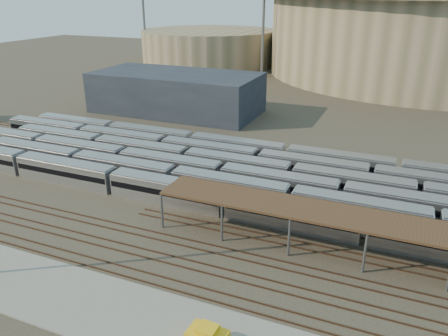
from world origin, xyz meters
TOP-DOWN VIEW (x-y plane):
  - ground at (0.00, 0.00)m, footprint 420.00×420.00m
  - apron at (-5.00, -15.00)m, footprint 50.00×9.00m
  - subway_trains at (0.29, 18.50)m, footprint 124.40×23.90m
  - inspection_shed at (22.00, 4.00)m, footprint 60.30×6.00m
  - empty_tracks at (0.00, -5.00)m, footprint 170.00×9.62m
  - stadium at (25.00, 140.00)m, footprint 124.00×124.00m
  - secondary_arena at (-60.00, 130.00)m, footprint 56.00×56.00m
  - service_building at (-35.00, 55.00)m, footprint 42.00×20.00m
  - floodlight_0 at (-30.00, 110.00)m, footprint 4.00×1.00m
  - floodlight_1 at (-85.00, 120.00)m, footprint 4.00×1.00m
  - floodlight_3 at (-10.00, 160.00)m, footprint 4.00×1.00m

SIDE VIEW (x-z plane):
  - ground at x=0.00m, z-range 0.00..0.00m
  - empty_tracks at x=0.00m, z-range 0.00..0.18m
  - apron at x=-5.00m, z-range 0.00..0.20m
  - subway_trains at x=0.29m, z-range 0.00..3.60m
  - inspection_shed at x=22.00m, z-range 2.33..7.63m
  - service_building at x=-35.00m, z-range 0.00..10.00m
  - secondary_arena at x=-60.00m, z-range 0.00..14.00m
  - stadium at x=25.00m, z-range 0.22..32.72m
  - floodlight_0 at x=-30.00m, z-range 1.45..39.85m
  - floodlight_1 at x=-85.00m, z-range 1.45..39.85m
  - floodlight_3 at x=-10.00m, z-range 1.45..39.85m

